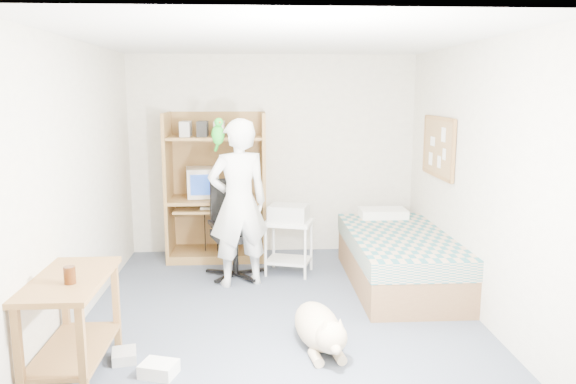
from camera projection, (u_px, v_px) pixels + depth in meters
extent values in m
plane|color=#4D5568|center=(280.00, 308.00, 5.38)|extent=(4.00, 4.00, 0.00)
cube|color=beige|center=(273.00, 155.00, 7.13)|extent=(3.60, 0.02, 2.50)
cube|color=beige|center=(471.00, 178.00, 5.26)|extent=(0.02, 4.00, 2.50)
cube|color=beige|center=(80.00, 181.00, 5.06)|extent=(0.02, 4.00, 2.50)
cube|color=white|center=(279.00, 39.00, 4.94)|extent=(3.60, 4.00, 0.02)
cube|color=brown|center=(169.00, 187.00, 6.82)|extent=(0.04, 0.60, 1.80)
cube|color=brown|center=(264.00, 186.00, 6.89)|extent=(0.04, 0.60, 1.80)
cube|color=brown|center=(218.00, 183.00, 7.14)|extent=(1.20, 0.02, 1.80)
cube|color=brown|center=(217.00, 199.00, 6.88)|extent=(1.12, 0.60, 0.04)
cube|color=brown|center=(217.00, 209.00, 6.82)|extent=(1.00, 0.50, 0.03)
cube|color=brown|center=(215.00, 138.00, 6.75)|extent=(1.12, 0.55, 0.03)
cube|color=brown|center=(218.00, 254.00, 7.00)|extent=(1.12, 0.60, 0.10)
cube|color=brown|center=(398.00, 268.00, 6.01)|extent=(1.00, 2.00, 0.36)
cube|color=#29676F|center=(399.00, 243.00, 5.96)|extent=(1.02, 2.02, 0.20)
cube|color=white|center=(383.00, 214.00, 6.73)|extent=(0.55, 0.35, 0.12)
cube|color=brown|center=(69.00, 280.00, 3.99)|extent=(0.50, 1.00, 0.04)
cube|color=brown|center=(19.00, 360.00, 3.60)|extent=(0.05, 0.05, 0.70)
cube|color=brown|center=(82.00, 359.00, 3.62)|extent=(0.05, 0.05, 0.70)
cube|color=brown|center=(66.00, 307.00, 4.49)|extent=(0.05, 0.05, 0.70)
cube|color=brown|center=(116.00, 306.00, 4.51)|extent=(0.05, 0.05, 0.70)
cube|color=brown|center=(74.00, 349.00, 4.08)|extent=(0.46, 0.92, 0.03)
cube|color=olive|center=(439.00, 147.00, 6.11)|extent=(0.03, 0.90, 0.60)
cube|color=brown|center=(440.00, 118.00, 6.05)|extent=(0.04, 0.94, 0.04)
cube|color=brown|center=(437.00, 175.00, 6.17)|extent=(0.04, 0.94, 0.04)
cylinder|color=black|center=(236.00, 273.00, 6.29)|extent=(0.60, 0.60, 0.06)
cylinder|color=black|center=(236.00, 257.00, 6.26)|extent=(0.06, 0.06, 0.40)
cube|color=black|center=(235.00, 236.00, 6.22)|extent=(0.59, 0.59, 0.08)
cube|color=black|center=(229.00, 203.00, 6.37)|extent=(0.42, 0.19, 0.55)
cube|color=black|center=(213.00, 224.00, 6.10)|extent=(0.13, 0.30, 0.04)
cube|color=black|center=(257.00, 220.00, 6.28)|extent=(0.13, 0.30, 0.04)
imported|color=white|center=(238.00, 203.00, 5.90)|extent=(0.75, 0.61, 1.78)
ellipsoid|color=#15931F|center=(218.00, 135.00, 5.78)|extent=(0.13, 0.13, 0.21)
sphere|color=#15931F|center=(219.00, 122.00, 5.72)|extent=(0.09, 0.09, 0.09)
cone|color=#E04F13|center=(220.00, 122.00, 5.68)|extent=(0.05, 0.05, 0.04)
cylinder|color=#15931F|center=(217.00, 146.00, 5.85)|extent=(0.07, 0.14, 0.13)
ellipsoid|color=tan|center=(317.00, 326.00, 4.58)|extent=(0.45, 0.76, 0.32)
sphere|color=tan|center=(331.00, 338.00, 4.18)|extent=(0.24, 0.24, 0.24)
cone|color=tan|center=(325.00, 325.00, 4.13)|extent=(0.07, 0.07, 0.09)
cone|color=tan|center=(340.00, 324.00, 4.16)|extent=(0.07, 0.07, 0.09)
ellipsoid|color=tan|center=(335.00, 348.00, 4.10)|extent=(0.10, 0.14, 0.08)
cylinder|color=tan|center=(306.00, 315.00, 4.96)|extent=(0.09, 0.24, 0.12)
cube|color=white|center=(289.00, 222.00, 6.31)|extent=(0.61, 0.54, 0.04)
cube|color=white|center=(289.00, 260.00, 6.39)|extent=(0.56, 0.49, 0.03)
cylinder|color=white|center=(269.00, 253.00, 6.18)|extent=(0.03, 0.03, 0.60)
cylinder|color=white|center=(310.00, 252.00, 6.20)|extent=(0.03, 0.03, 0.60)
cylinder|color=white|center=(269.00, 244.00, 6.52)|extent=(0.03, 0.03, 0.60)
cylinder|color=white|center=(307.00, 243.00, 6.55)|extent=(0.03, 0.03, 0.60)
cube|color=#B0B1AC|center=(289.00, 213.00, 6.29)|extent=(0.49, 0.43, 0.18)
cube|color=beige|center=(202.00, 182.00, 6.88)|extent=(0.43, 0.44, 0.36)
cube|color=navy|center=(203.00, 185.00, 6.69)|extent=(0.30, 0.06, 0.24)
cube|color=beige|center=(219.00, 207.00, 6.78)|extent=(0.45, 0.17, 0.03)
cylinder|color=gold|center=(248.00, 193.00, 6.84)|extent=(0.08, 0.08, 0.12)
cylinder|color=#3F1D0A|center=(70.00, 275.00, 3.84)|extent=(0.08, 0.08, 0.12)
cube|color=white|center=(159.00, 369.00, 4.10)|extent=(0.30, 0.26, 0.10)
cube|color=#B1B1AC|center=(124.00, 356.00, 4.33)|extent=(0.22, 0.25, 0.08)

